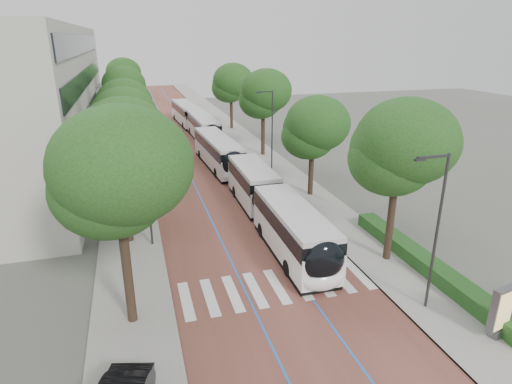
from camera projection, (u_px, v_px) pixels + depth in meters
ground at (279, 297)px, 22.68m from camera, size 160.00×160.00×0.00m
road at (184, 137)px, 58.79m from camera, size 11.00×140.00×0.02m
sidewalk_left at (127, 141)px, 56.80m from camera, size 4.00×140.00×0.12m
sidewalk_right at (237, 134)px, 60.74m from camera, size 4.00×140.00×0.12m
kerb_left at (142, 140)px, 57.30m from camera, size 0.20×140.00×0.14m
kerb_right at (224, 135)px, 60.24m from camera, size 0.20×140.00×0.14m
zebra_crossing at (277, 286)px, 23.63m from camera, size 10.55×3.60×0.01m
lane_line_left at (172, 138)px, 58.36m from camera, size 0.12×126.00×0.01m
lane_line_right at (195, 137)px, 59.20m from camera, size 0.12×126.00×0.01m
hedge at (427, 264)px, 24.89m from camera, size 1.20×14.00×0.80m
streetlight_near at (435, 222)px, 20.07m from camera, size 1.82×0.20×8.00m
streetlight_far at (270, 124)px, 42.64m from camera, size 1.82×0.20×8.00m
lamp_post_left at (147, 187)px, 26.89m from camera, size 0.14×0.14×8.00m
trees_left at (121, 109)px, 39.62m from camera, size 6.03×60.74×9.88m
trees_right at (279, 106)px, 42.88m from camera, size 5.88×47.83×9.36m
lead_bus at (274, 209)px, 29.96m from camera, size 2.71×18.42×3.20m
bus_queued_0 at (219, 153)px, 44.52m from camera, size 3.15×12.51×3.20m
bus_queued_1 at (204, 128)px, 56.69m from camera, size 2.81×12.45×3.20m
bus_queued_2 at (186, 114)px, 67.28m from camera, size 3.28×12.53×3.20m
ad_panel at (501, 311)px, 19.06m from camera, size 1.27×0.58×2.55m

